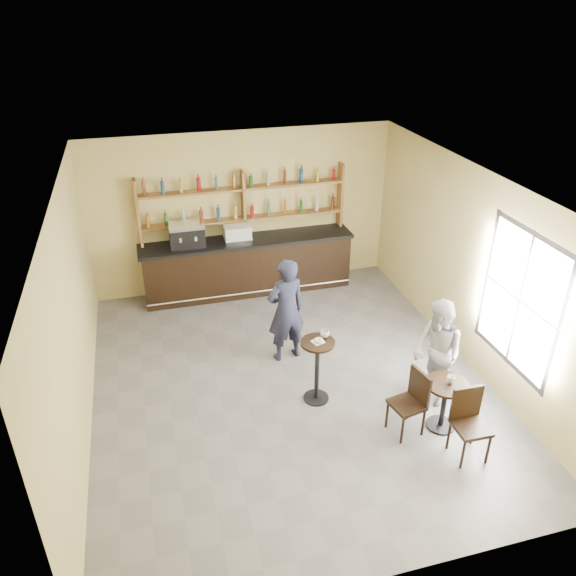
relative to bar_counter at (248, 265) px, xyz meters
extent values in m
plane|color=slate|center=(0.00, -3.15, -0.57)|extent=(7.00, 7.00, 0.00)
plane|color=white|center=(0.00, -3.15, 2.63)|extent=(7.00, 7.00, 0.00)
plane|color=#D0BE76|center=(0.00, 0.35, 1.03)|extent=(7.00, 0.00, 7.00)
plane|color=#D0BE76|center=(0.00, -6.65, 1.03)|extent=(7.00, 0.00, 7.00)
plane|color=#D0BE76|center=(-3.00, -3.15, 1.03)|extent=(0.00, 7.00, 7.00)
plane|color=#D0BE76|center=(3.00, -3.15, 1.03)|extent=(0.00, 7.00, 7.00)
plane|color=white|center=(2.99, -4.35, 1.13)|extent=(0.00, 2.00, 2.00)
cube|color=white|center=(0.29, -3.65, 0.47)|extent=(0.21, 0.21, 0.00)
torus|color=#C29147|center=(0.30, -3.66, 0.49)|extent=(0.15, 0.15, 0.05)
imported|color=white|center=(0.43, -3.55, 0.52)|extent=(0.15, 0.15, 0.10)
imported|color=black|center=(0.13, -2.47, 0.34)|extent=(0.74, 0.56, 1.82)
imported|color=white|center=(1.87, -4.70, 0.25)|extent=(0.15, 0.15, 0.10)
imported|color=#A9A9AF|center=(1.98, -4.09, 0.26)|extent=(0.70, 0.86, 1.67)
camera|label=1|loc=(-1.89, -10.03, 4.98)|focal=35.00mm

